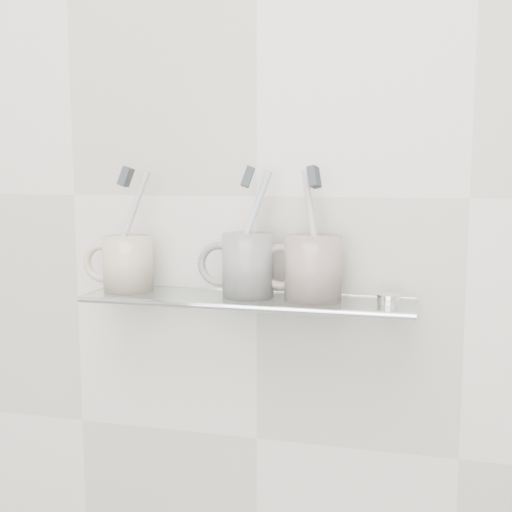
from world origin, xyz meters
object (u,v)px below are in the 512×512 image
(shelf_glass, at_px, (247,300))
(mug_right, at_px, (313,268))
(mug_left, at_px, (128,264))
(mug_center, at_px, (248,265))

(shelf_glass, height_order, mug_right, mug_right)
(mug_left, xyz_separation_m, mug_right, (0.30, 0.00, 0.00))
(mug_center, relative_size, mug_right, 1.01)
(mug_left, height_order, mug_center, mug_center)
(shelf_glass, distance_m, mug_right, 0.11)
(shelf_glass, relative_size, mug_left, 5.69)
(mug_center, distance_m, mug_right, 0.10)
(shelf_glass, xyz_separation_m, mug_left, (-0.20, 0.00, 0.05))
(mug_center, bearing_deg, mug_left, 165.29)
(mug_left, xyz_separation_m, mug_center, (0.20, 0.00, 0.00))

